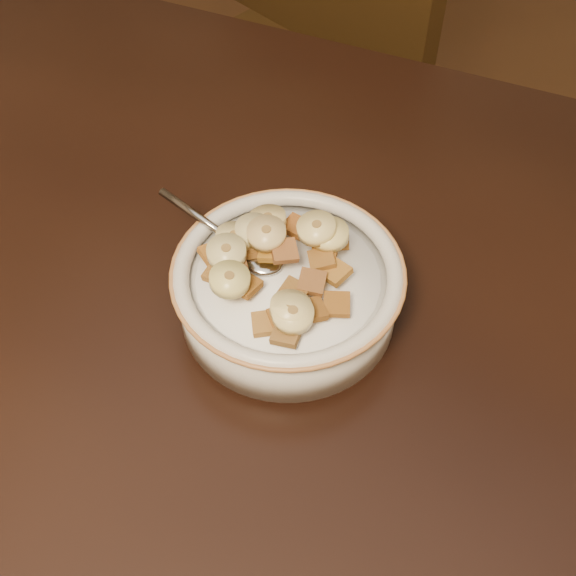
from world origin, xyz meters
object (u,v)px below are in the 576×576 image
at_px(table, 112,324).
at_px(cereal_bowl, 288,295).
at_px(spoon, 259,259).
at_px(chair, 266,92).

distance_m(table, cereal_bowl, 0.16).
xyz_separation_m(table, spoon, (0.11, 0.07, 0.07)).
height_order(cereal_bowl, spoon, spoon).
bearing_deg(chair, table, -56.06).
relative_size(chair, spoon, 24.80).
height_order(table, cereal_bowl, cereal_bowl).
bearing_deg(cereal_bowl, table, -154.29).
bearing_deg(spoon, table, -47.99).
distance_m(cereal_bowl, spoon, 0.04).
distance_m(table, spoon, 0.15).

